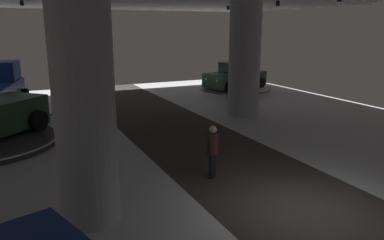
{
  "coord_description": "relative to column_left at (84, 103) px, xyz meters",
  "views": [
    {
      "loc": [
        -6.15,
        -6.36,
        4.36
      ],
      "look_at": [
        -1.02,
        4.48,
        1.4
      ],
      "focal_mm": 35.7,
      "sensor_mm": 36.0,
      "label": 1
    }
  ],
  "objects": [
    {
      "name": "column_right",
      "position": [
        9.03,
        7.63,
        0.0
      ],
      "size": [
        1.55,
        1.55,
        5.5
      ],
      "color": "#ADADB2",
      "rests_on": "ground"
    },
    {
      "name": "display_platform_deep_right",
      "position": [
        11.89,
        13.08,
        -2.54
      ],
      "size": [
        4.66,
        4.66,
        0.38
      ],
      "color": "silver",
      "rests_on": "ground"
    },
    {
      "name": "stanchion_a",
      "position": [
        0.85,
        1.6,
        -2.38
      ],
      "size": [
        0.28,
        0.28,
        1.01
      ],
      "color": "#333338",
      "rests_on": "ground"
    },
    {
      "name": "display_car_deep_right",
      "position": [
        11.92,
        13.08,
        -1.61
      ],
      "size": [
        4.51,
        3.01,
        1.71
      ],
      "color": "#2D5638",
      "rests_on": "display_platform_deep_right"
    },
    {
      "name": "visitor_walking_near",
      "position": [
        3.71,
        1.01,
        -1.84
      ],
      "size": [
        0.32,
        0.32,
        1.59
      ],
      "color": "black",
      "rests_on": "ground"
    },
    {
      "name": "column_left",
      "position": [
        0.0,
        0.0,
        0.0
      ],
      "size": [
        1.33,
        1.33,
        5.5
      ],
      "color": "#ADADB2",
      "rests_on": "ground"
    },
    {
      "name": "ground",
      "position": [
        4.8,
        -1.92,
        -2.77
      ],
      "size": [
        24.0,
        44.0,
        0.06
      ],
      "color": "silver"
    }
  ]
}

